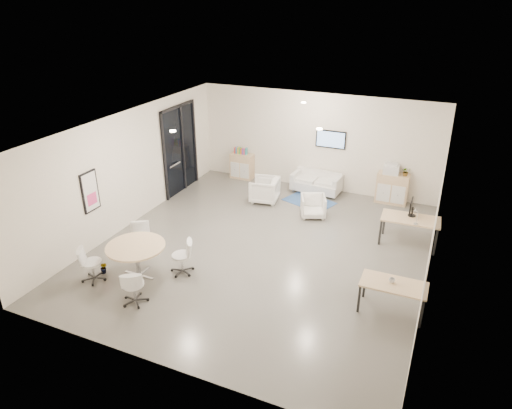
{
  "coord_description": "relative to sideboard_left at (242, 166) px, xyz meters",
  "views": [
    {
      "loc": [
        3.96,
        -9.47,
        6.03
      ],
      "look_at": [
        -0.35,
        0.4,
        1.01
      ],
      "focal_mm": 32.0,
      "sensor_mm": 36.0,
      "label": 1
    }
  ],
  "objects": [
    {
      "name": "books",
      "position": [
        -0.04,
        0.0,
        0.56
      ],
      "size": [
        0.46,
        0.14,
        0.22
      ],
      "color": "red",
      "rests_on": "sideboard_left"
    },
    {
      "name": "room_shell",
      "position": [
        2.58,
        -4.27,
        1.15
      ],
      "size": [
        9.6,
        10.6,
        4.8
      ],
      "color": "#5D5B55",
      "rests_on": "ground"
    },
    {
      "name": "armchair_right",
      "position": [
        3.23,
        -1.96,
        -0.09
      ],
      "size": [
        0.89,
        0.87,
        0.72
      ],
      "primitive_type": "imported",
      "rotation": [
        0.0,
        0.0,
        0.39
      ],
      "color": "white",
      "rests_on": "room_shell"
    },
    {
      "name": "desk_rear",
      "position": [
        6.0,
        -2.54,
        0.24
      ],
      "size": [
        1.49,
        0.79,
        0.76
      ],
      "rotation": [
        0.0,
        0.0,
        0.04
      ],
      "color": "tan",
      "rests_on": "room_shell"
    },
    {
      "name": "monitor",
      "position": [
        5.96,
        -2.39,
        0.55
      ],
      "size": [
        0.2,
        0.5,
        0.44
      ],
      "color": "black",
      "rests_on": "desk_rear"
    },
    {
      "name": "printer",
      "position": [
        5.09,
        -0.02,
        0.67
      ],
      "size": [
        0.48,
        0.4,
        0.33
      ],
      "rotation": [
        0.0,
        0.0,
        0.03
      ],
      "color": "white",
      "rests_on": "sideboard_right"
    },
    {
      "name": "sideboard_right",
      "position": [
        5.19,
        -0.02,
        0.03
      ],
      "size": [
        0.96,
        0.46,
        0.96
      ],
      "color": "tan",
      "rests_on": "room_shell"
    },
    {
      "name": "glass_door",
      "position": [
        -1.37,
        -1.76,
        1.05
      ],
      "size": [
        0.09,
        1.9,
        2.85
      ],
      "color": "black",
      "rests_on": "room_shell"
    },
    {
      "name": "plant_cabinet",
      "position": [
        5.53,
        -0.05,
        0.62
      ],
      "size": [
        0.31,
        0.33,
        0.22
      ],
      "primitive_type": "imported",
      "rotation": [
        0.0,
        0.0,
        0.21
      ],
      "color": "#3F7F3F",
      "rests_on": "sideboard_right"
    },
    {
      "name": "plant_floor",
      "position": [
        -0.38,
        -6.84,
        -0.38
      ],
      "size": [
        0.2,
        0.33,
        0.14
      ],
      "primitive_type": "imported",
      "rotation": [
        0.0,
        0.0,
        0.11
      ],
      "color": "#3F7F3F",
      "rests_on": "room_shell"
    },
    {
      "name": "armchair_left",
      "position": [
        1.5,
        -1.53,
        -0.02
      ],
      "size": [
        0.89,
        0.94,
        0.85
      ],
      "primitive_type": "imported",
      "rotation": [
        0.0,
        0.0,
        -1.42
      ],
      "color": "white",
      "rests_on": "room_shell"
    },
    {
      "name": "ceiling_spots",
      "position": [
        2.38,
        -3.43,
        2.73
      ],
      "size": [
        3.14,
        4.14,
        0.03
      ],
      "color": "#FFEAC6",
      "rests_on": "room_shell"
    },
    {
      "name": "loveseat",
      "position": [
        2.8,
        -0.16,
        -0.13
      ],
      "size": [
        1.61,
        0.89,
        0.58
      ],
      "rotation": [
        0.0,
        0.0,
        -0.07
      ],
      "color": "white",
      "rests_on": "room_shell"
    },
    {
      "name": "wall_tv",
      "position": [
        3.08,
        0.2,
        1.3
      ],
      "size": [
        0.98,
        0.06,
        0.58
      ],
      "color": "black",
      "rests_on": "room_shell"
    },
    {
      "name": "cup",
      "position": [
        5.97,
        -5.55,
        0.3
      ],
      "size": [
        0.14,
        0.13,
        0.12
      ],
      "primitive_type": "imported",
      "rotation": [
        0.0,
        0.0,
        -0.38
      ],
      "color": "white",
      "rests_on": "desk_front"
    },
    {
      "name": "artwork",
      "position": [
        -1.39,
        -5.87,
        1.1
      ],
      "size": [
        0.05,
        0.54,
        1.04
      ],
      "color": "black",
      "rests_on": "room_shell"
    },
    {
      "name": "blue_rug",
      "position": [
        2.82,
        -1.0,
        -0.44
      ],
      "size": [
        1.74,
        1.44,
        0.01
      ],
      "primitive_type": "cube",
      "rotation": [
        0.0,
        0.0,
        -0.34
      ],
      "color": "#315C98",
      "rests_on": "room_shell"
    },
    {
      "name": "sideboard_left",
      "position": [
        0.0,
        0.0,
        0.0
      ],
      "size": [
        0.8,
        0.41,
        0.9
      ],
      "color": "tan",
      "rests_on": "room_shell"
    },
    {
      "name": "desk_front",
      "position": [
        6.03,
        -5.59,
        0.17
      ],
      "size": [
        1.32,
        0.67,
        0.69
      ],
      "rotation": [
        0.0,
        0.0,
        0.01
      ],
      "color": "tan",
      "rests_on": "room_shell"
    },
    {
      "name": "meeting_chairs",
      "position": [
        0.43,
        -6.6,
        -0.04
      ],
      "size": [
        2.5,
        2.5,
        0.82
      ],
      "color": "white",
      "rests_on": "room_shell"
    },
    {
      "name": "round_table",
      "position": [
        0.43,
        -6.6,
        0.29
      ],
      "size": [
        1.34,
        1.34,
        0.82
      ],
      "color": "tan",
      "rests_on": "room_shell"
    }
  ]
}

